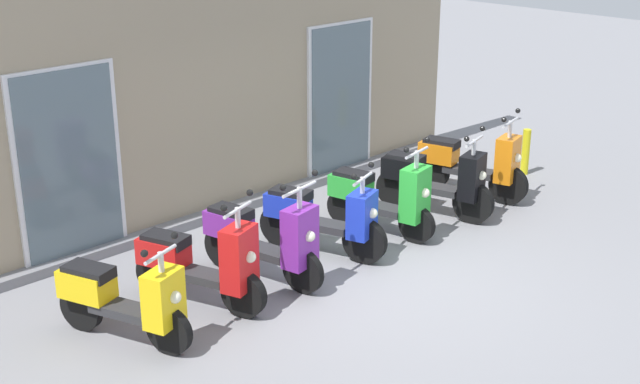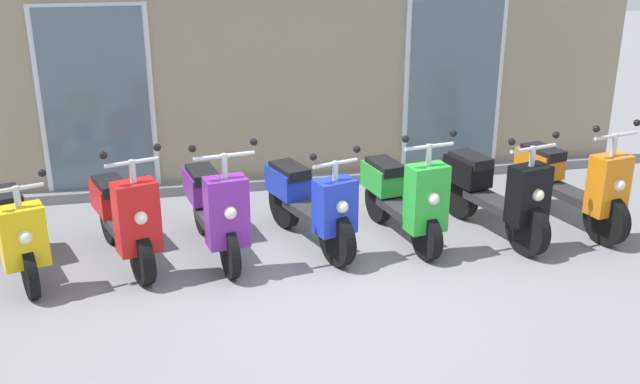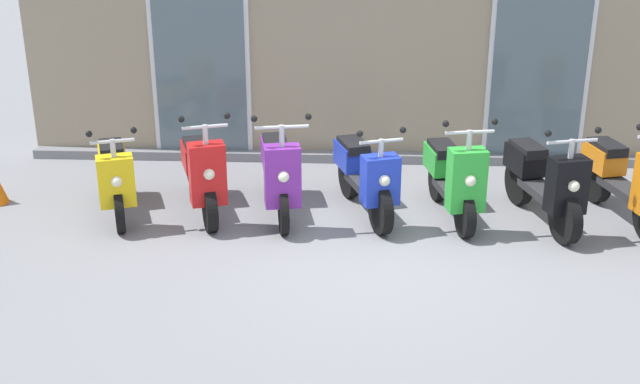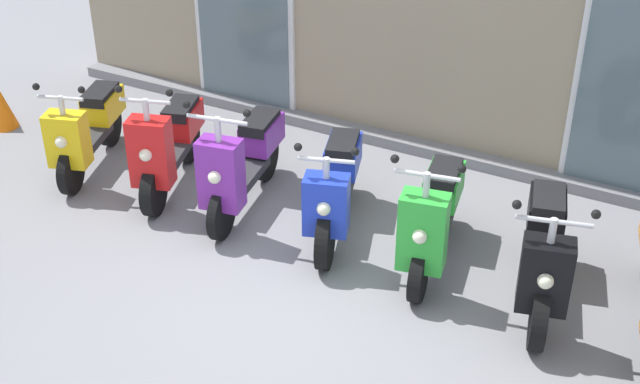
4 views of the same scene
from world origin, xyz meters
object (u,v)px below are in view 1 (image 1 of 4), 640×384
object	(u,v)px
scooter_red	(202,264)
scooter_black	(436,181)
scooter_blue	(322,218)
scooter_yellow	(123,298)
scooter_purple	(264,238)
scooter_orange	(472,164)
curb_bollard	(526,152)
scooter_green	(383,197)

from	to	relation	value
scooter_red	scooter_black	size ratio (longest dim) A/B	0.93
scooter_red	scooter_blue	distance (m)	1.82
scooter_yellow	scooter_blue	size ratio (longest dim) A/B	0.92
scooter_yellow	scooter_purple	bearing A→B (deg)	2.23
scooter_purple	scooter_black	world-z (taller)	scooter_purple
scooter_yellow	scooter_blue	world-z (taller)	scooter_blue
scooter_blue	scooter_red	bearing A→B (deg)	-177.89
scooter_black	scooter_orange	bearing A→B (deg)	5.29
scooter_orange	curb_bollard	distance (m)	1.40
scooter_red	scooter_purple	world-z (taller)	scooter_purple
scooter_orange	curb_bollard	xyz separation A→B (m)	(1.39, 0.01, -0.14)
scooter_blue	scooter_orange	xyz separation A→B (m)	(2.86, -0.07, 0.02)
scooter_yellow	curb_bollard	world-z (taller)	scooter_yellow
scooter_red	scooter_purple	size ratio (longest dim) A/B	0.94
scooter_black	scooter_red	bearing A→B (deg)	178.73
scooter_red	scooter_orange	bearing A→B (deg)	0.01
scooter_orange	curb_bollard	world-z (taller)	scooter_orange
scooter_purple	scooter_black	distance (m)	2.91
scooter_yellow	scooter_green	xyz separation A→B (m)	(3.77, 0.05, 0.03)
scooter_purple	scooter_green	distance (m)	1.93
scooter_green	curb_bollard	distance (m)	3.29
scooter_green	scooter_orange	distance (m)	1.89
scooter_black	scooter_orange	xyz separation A→B (m)	(0.91, 0.08, 0.00)
scooter_purple	scooter_orange	world-z (taller)	scooter_purple
scooter_purple	scooter_black	bearing A→B (deg)	-1.79
scooter_blue	scooter_green	world-z (taller)	scooter_green
scooter_yellow	scooter_black	size ratio (longest dim) A/B	0.90
scooter_red	scooter_purple	bearing A→B (deg)	0.48
scooter_purple	scooter_green	bearing A→B (deg)	-0.74
scooter_red	scooter_orange	xyz separation A→B (m)	(4.68, 0.00, 0.00)
scooter_orange	scooter_purple	bearing A→B (deg)	179.91
scooter_yellow	curb_bollard	xyz separation A→B (m)	(7.05, 0.08, -0.12)
scooter_red	scooter_black	distance (m)	3.77
scooter_yellow	scooter_orange	size ratio (longest dim) A/B	0.88
scooter_black	scooter_green	bearing A→B (deg)	176.14
scooter_red	scooter_green	world-z (taller)	scooter_red
scooter_red	scooter_blue	size ratio (longest dim) A/B	0.96
curb_bollard	scooter_black	bearing A→B (deg)	-177.63
scooter_green	scooter_black	xyz separation A→B (m)	(0.97, -0.07, -0.01)
scooter_black	curb_bollard	distance (m)	2.32
scooter_purple	scooter_orange	bearing A→B (deg)	-0.09
curb_bollard	scooter_green	bearing A→B (deg)	-179.48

